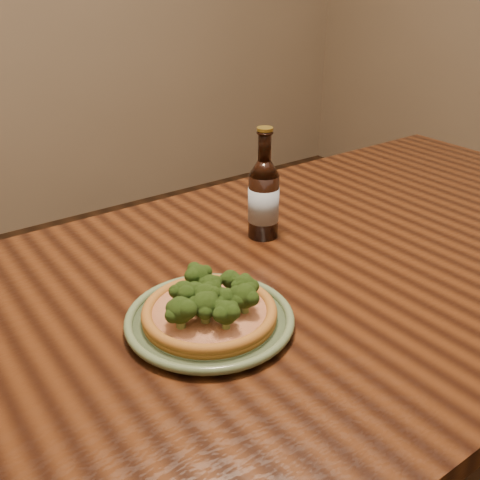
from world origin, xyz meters
TOP-DOWN VIEW (x-y plane):
  - table at (0.00, 0.10)m, footprint 1.60×0.90m
  - plate at (-0.34, 0.05)m, footprint 0.27×0.27m
  - pizza at (-0.34, 0.05)m, footprint 0.21×0.21m
  - beer_bottle at (-0.08, 0.25)m, footprint 0.06×0.06m

SIDE VIEW (x-z plane):
  - table at x=0.00m, z-range 0.28..1.03m
  - plate at x=-0.34m, z-range 0.75..0.77m
  - pizza at x=-0.34m, z-range 0.75..0.82m
  - beer_bottle at x=-0.08m, z-range 0.72..0.95m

